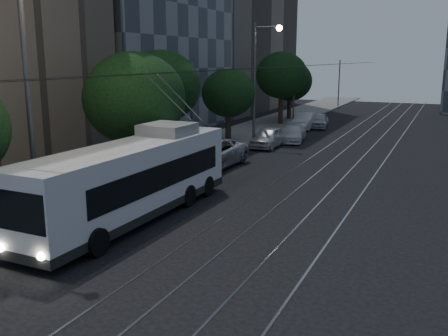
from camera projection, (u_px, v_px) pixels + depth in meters
ground at (193, 233)px, 18.24m from camera, size 120.00×120.00×0.00m
sidewalk at (228, 139)px, 39.02m from camera, size 5.00×90.00×0.15m
tram_rails at (358, 149)px, 34.98m from camera, size 4.52×90.00×0.02m
overhead_wires at (259, 96)px, 37.27m from camera, size 2.23×90.00×6.00m
trolleybus at (134, 179)px, 19.54m from camera, size 2.60×11.71×5.63m
pickup_silver at (209, 154)px, 28.78m from camera, size 2.92×6.05×1.66m
car_white_a at (269, 137)px, 35.57m from camera, size 1.80×4.24×1.43m
car_white_b at (292, 133)px, 38.07m from camera, size 2.48×4.64×1.28m
car_white_c at (305, 121)px, 44.53m from camera, size 1.76×4.43×1.43m
car_white_d at (319, 121)px, 45.39m from camera, size 2.17×4.11×1.33m
tree_1 at (134, 99)px, 25.29m from camera, size 5.21×5.21×6.59m
tree_2 at (161, 87)px, 28.42m from camera, size 4.55×4.55×6.71m
tree_3 at (228, 93)px, 37.01m from camera, size 3.97×3.97×5.49m
tree_4 at (281, 75)px, 46.38m from camera, size 4.80×4.80×6.84m
tree_5 at (290, 81)px, 50.57m from camera, size 4.49×4.49×5.99m
streetlamp_near at (33, 46)px, 17.49m from camera, size 2.66×0.44×11.14m
streetlamp_far at (260, 71)px, 36.34m from camera, size 2.16×0.44×8.74m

